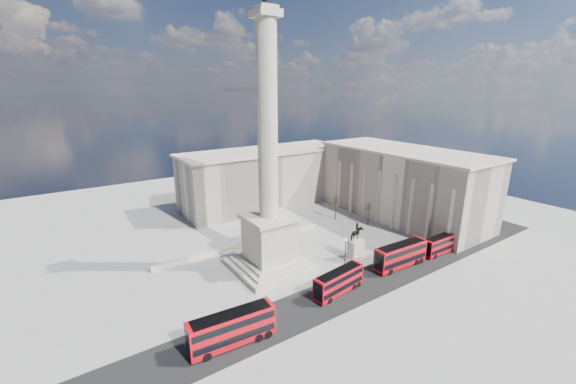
{
  "coord_description": "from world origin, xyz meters",
  "views": [
    {
      "loc": [
        -32.13,
        -48.91,
        33.66
      ],
      "look_at": [
        3.29,
        3.41,
        15.23
      ],
      "focal_mm": 22.0,
      "sensor_mm": 36.0,
      "label": 1
    }
  ],
  "objects_px": {
    "red_bus_a": "(232,328)",
    "red_bus_b": "(339,281)",
    "pedestrian_standing": "(426,242)",
    "red_bus_c": "(401,255)",
    "red_bus_d": "(442,244)",
    "nelsons_column": "(269,205)",
    "equestrian_statue": "(356,247)",
    "pedestrian_walking": "(350,270)",
    "victorian_lamp": "(345,252)",
    "pedestrian_crossing": "(360,246)"
  },
  "relations": [
    {
      "from": "pedestrian_standing",
      "to": "pedestrian_crossing",
      "type": "height_order",
      "value": "pedestrian_crossing"
    },
    {
      "from": "red_bus_a",
      "to": "pedestrian_standing",
      "type": "distance_m",
      "value": 49.95
    },
    {
      "from": "red_bus_c",
      "to": "pedestrian_walking",
      "type": "distance_m",
      "value": 10.85
    },
    {
      "from": "nelsons_column",
      "to": "equestrian_statue",
      "type": "bearing_deg",
      "value": -23.69
    },
    {
      "from": "red_bus_c",
      "to": "pedestrian_walking",
      "type": "xyz_separation_m",
      "value": [
        -10.14,
        3.48,
        -1.71
      ]
    },
    {
      "from": "red_bus_c",
      "to": "equestrian_statue",
      "type": "bearing_deg",
      "value": 127.64
    },
    {
      "from": "red_bus_a",
      "to": "pedestrian_standing",
      "type": "bearing_deg",
      "value": 9.77
    },
    {
      "from": "victorian_lamp",
      "to": "equestrian_statue",
      "type": "height_order",
      "value": "equestrian_statue"
    },
    {
      "from": "pedestrian_standing",
      "to": "red_bus_d",
      "type": "bearing_deg",
      "value": 38.8
    },
    {
      "from": "equestrian_statue",
      "to": "red_bus_a",
      "type": "bearing_deg",
      "value": -164.4
    },
    {
      "from": "pedestrian_crossing",
      "to": "red_bus_c",
      "type": "bearing_deg",
      "value": 133.0
    },
    {
      "from": "red_bus_a",
      "to": "red_bus_b",
      "type": "height_order",
      "value": "red_bus_a"
    },
    {
      "from": "equestrian_statue",
      "to": "red_bus_b",
      "type": "bearing_deg",
      "value": -146.55
    },
    {
      "from": "red_bus_d",
      "to": "victorian_lamp",
      "type": "relative_size",
      "value": 1.46
    },
    {
      "from": "red_bus_c",
      "to": "pedestrian_standing",
      "type": "distance_m",
      "value": 13.26
    },
    {
      "from": "pedestrian_standing",
      "to": "pedestrian_walking",
      "type": "bearing_deg",
      "value": -43.27
    },
    {
      "from": "nelsons_column",
      "to": "red_bus_d",
      "type": "bearing_deg",
      "value": -24.49
    },
    {
      "from": "pedestrian_standing",
      "to": "pedestrian_crossing",
      "type": "relative_size",
      "value": 0.9
    },
    {
      "from": "red_bus_a",
      "to": "pedestrian_walking",
      "type": "xyz_separation_m",
      "value": [
        26.77,
        5.18,
        -1.73
      ]
    },
    {
      "from": "red_bus_a",
      "to": "equestrian_statue",
      "type": "distance_m",
      "value": 33.06
    },
    {
      "from": "red_bus_a",
      "to": "red_bus_b",
      "type": "distance_m",
      "value": 20.63
    },
    {
      "from": "pedestrian_walking",
      "to": "pedestrian_standing",
      "type": "relative_size",
      "value": 1.01
    },
    {
      "from": "red_bus_b",
      "to": "pedestrian_crossing",
      "type": "relative_size",
      "value": 5.77
    },
    {
      "from": "red_bus_a",
      "to": "red_bus_b",
      "type": "xyz_separation_m",
      "value": [
        20.58,
        1.45,
        -0.36
      ]
    },
    {
      "from": "red_bus_b",
      "to": "pedestrian_walking",
      "type": "height_order",
      "value": "red_bus_b"
    },
    {
      "from": "red_bus_d",
      "to": "pedestrian_standing",
      "type": "height_order",
      "value": "red_bus_d"
    },
    {
      "from": "red_bus_b",
      "to": "pedestrian_walking",
      "type": "distance_m",
      "value": 7.36
    },
    {
      "from": "red_bus_d",
      "to": "pedestrian_standing",
      "type": "distance_m",
      "value": 4.26
    },
    {
      "from": "nelsons_column",
      "to": "pedestrian_standing",
      "type": "xyz_separation_m",
      "value": [
        34.11,
        -11.23,
        -12.1
      ]
    },
    {
      "from": "nelsons_column",
      "to": "pedestrian_crossing",
      "type": "relative_size",
      "value": 27.25
    },
    {
      "from": "pedestrian_walking",
      "to": "red_bus_c",
      "type": "bearing_deg",
      "value": -47.12
    },
    {
      "from": "red_bus_d",
      "to": "pedestrian_walking",
      "type": "height_order",
      "value": "red_bus_d"
    },
    {
      "from": "nelsons_column",
      "to": "victorian_lamp",
      "type": "bearing_deg",
      "value": -40.58
    },
    {
      "from": "pedestrian_crossing",
      "to": "red_bus_b",
      "type": "bearing_deg",
      "value": 69.86
    },
    {
      "from": "nelsons_column",
      "to": "victorian_lamp",
      "type": "distance_m",
      "value": 17.12
    },
    {
      "from": "red_bus_c",
      "to": "nelsons_column",
      "type": "bearing_deg",
      "value": 148.58
    },
    {
      "from": "red_bus_b",
      "to": "victorian_lamp",
      "type": "distance_m",
      "value": 8.12
    },
    {
      "from": "nelsons_column",
      "to": "victorian_lamp",
      "type": "height_order",
      "value": "nelsons_column"
    },
    {
      "from": "equestrian_statue",
      "to": "pedestrian_crossing",
      "type": "height_order",
      "value": "equestrian_statue"
    },
    {
      "from": "red_bus_c",
      "to": "pedestrian_standing",
      "type": "bearing_deg",
      "value": 16.12
    },
    {
      "from": "victorian_lamp",
      "to": "equestrian_statue",
      "type": "distance_m",
      "value": 5.81
    },
    {
      "from": "victorian_lamp",
      "to": "pedestrian_walking",
      "type": "bearing_deg",
      "value": -84.94
    },
    {
      "from": "nelsons_column",
      "to": "red_bus_d",
      "type": "distance_m",
      "value": 38.36
    },
    {
      "from": "nelsons_column",
      "to": "red_bus_d",
      "type": "xyz_separation_m",
      "value": [
        33.49,
        -15.25,
        -10.84
      ]
    },
    {
      "from": "red_bus_b",
      "to": "pedestrian_walking",
      "type": "xyz_separation_m",
      "value": [
        6.19,
        3.72,
        -1.37
      ]
    },
    {
      "from": "red_bus_c",
      "to": "red_bus_d",
      "type": "height_order",
      "value": "red_bus_c"
    },
    {
      "from": "red_bus_b",
      "to": "pedestrian_crossing",
      "type": "distance_m",
      "value": 18.26
    },
    {
      "from": "red_bus_c",
      "to": "pedestrian_walking",
      "type": "bearing_deg",
      "value": 163.51
    },
    {
      "from": "equestrian_statue",
      "to": "pedestrian_crossing",
      "type": "bearing_deg",
      "value": 32.88
    },
    {
      "from": "nelsons_column",
      "to": "red_bus_a",
      "type": "bearing_deg",
      "value": -134.18
    }
  ]
}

